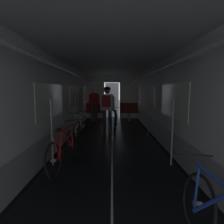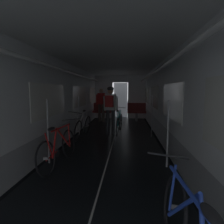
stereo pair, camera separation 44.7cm
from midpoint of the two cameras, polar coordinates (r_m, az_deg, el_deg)
train_car_shell at (r=5.40m, az=-2.39°, el=7.64°), size 3.14×12.34×2.57m
bench_seat_far_left at (r=9.98m, az=-6.45°, el=0.58°), size 0.98×0.51×0.95m
bench_seat_far_right at (r=9.94m, az=3.91°, el=0.59°), size 0.98×0.51×0.95m
bicycle_red at (r=4.15m, az=-17.47°, el=-10.74°), size 0.49×1.69×0.95m
bicycle_white at (r=6.47m, az=-11.59°, el=-4.41°), size 0.47×1.69×0.96m
person_cyclist_aisle at (r=6.70m, az=-3.39°, el=2.06°), size 0.55×0.43×1.73m
bicycle_teal_in_aisle at (r=7.04m, az=-0.74°, el=-3.36°), size 0.44×1.69×0.94m
person_standing_near_bench at (r=9.58m, az=-6.72°, el=2.78°), size 0.53×0.23×1.69m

